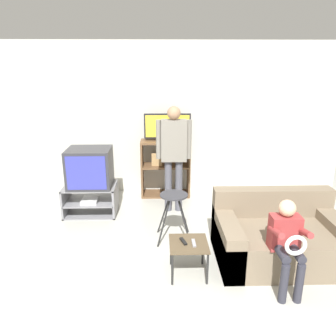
{
  "coord_description": "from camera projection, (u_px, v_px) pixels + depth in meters",
  "views": [
    {
      "loc": [
        -0.03,
        -2.33,
        2.22
      ],
      "look_at": [
        0.08,
        1.82,
        0.9
      ],
      "focal_mm": 35.0,
      "sensor_mm": 36.0,
      "label": 1
    }
  ],
  "objects": [
    {
      "name": "folding_stool",
      "position": [
        174.0,
        203.0,
        4.2
      ],
      "size": [
        0.45,
        0.4,
        0.65
      ],
      "color": "black",
      "rests_on": "ground_plane"
    },
    {
      "name": "snack_table",
      "position": [
        189.0,
        247.0,
        3.54
      ],
      "size": [
        0.42,
        0.42,
        0.39
      ],
      "color": "brown",
      "rests_on": "ground_plane"
    },
    {
      "name": "television_flat",
      "position": [
        167.0,
        128.0,
        5.48
      ],
      "size": [
        0.78,
        0.2,
        0.46
      ],
      "color": "black",
      "rests_on": "media_shelf"
    },
    {
      "name": "remote_control_white",
      "position": [
        194.0,
        243.0,
        3.5
      ],
      "size": [
        0.04,
        0.14,
        0.02
      ],
      "primitive_type": "cube",
      "rotation": [
        0.0,
        0.0,
        0.02
      ],
      "color": "gray",
      "rests_on": "snack_table"
    },
    {
      "name": "media_shelf",
      "position": [
        165.0,
        168.0,
        5.68
      ],
      "size": [
        0.84,
        0.37,
        0.98
      ],
      "color": "brown",
      "rests_on": "ground_plane"
    },
    {
      "name": "ground_plane",
      "position": [
        165.0,
        327.0,
        2.9
      ],
      "size": [
        18.0,
        18.0,
        0.0
      ],
      "primitive_type": "plane",
      "color": "#ADADA3"
    },
    {
      "name": "wall_back",
      "position": [
        161.0,
        120.0,
        5.68
      ],
      "size": [
        6.4,
        0.06,
        2.6
      ],
      "color": "beige",
      "rests_on": "ground_plane"
    },
    {
      "name": "couch",
      "position": [
        279.0,
        238.0,
        3.85
      ],
      "size": [
        1.47,
        0.94,
        0.76
      ],
      "color": "#756651",
      "rests_on": "ground_plane"
    },
    {
      "name": "tv_stand",
      "position": [
        91.0,
        199.0,
        5.06
      ],
      "size": [
        0.79,
        0.55,
        0.45
      ],
      "color": "slate",
      "rests_on": "ground_plane"
    },
    {
      "name": "person_standing_adult",
      "position": [
        174.0,
        149.0,
        4.92
      ],
      "size": [
        0.53,
        0.2,
        1.64
      ],
      "color": "#4C4C56",
      "rests_on": "ground_plane"
    },
    {
      "name": "remote_control_black",
      "position": [
        183.0,
        241.0,
        3.53
      ],
      "size": [
        0.08,
        0.15,
        0.02
      ],
      "primitive_type": "cube",
      "rotation": [
        0.0,
        0.0,
        0.31
      ],
      "color": "black",
      "rests_on": "snack_table"
    },
    {
      "name": "person_seated_child",
      "position": [
        287.0,
        239.0,
        3.25
      ],
      "size": [
        0.33,
        0.43,
        0.95
      ],
      "color": "#2D2D38",
      "rests_on": "ground_plane"
    },
    {
      "name": "television_main",
      "position": [
        90.0,
        168.0,
        4.9
      ],
      "size": [
        0.64,
        0.54,
        0.58
      ],
      "color": "#2D2D33",
      "rests_on": "tv_stand"
    }
  ]
}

